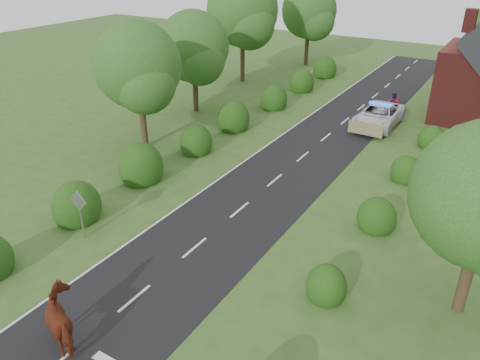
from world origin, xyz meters
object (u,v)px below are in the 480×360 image
Objects in this scene: police_van at (379,116)px; pedestrian_purple at (393,102)px; pedestrian_red at (395,109)px; road_sign at (79,207)px; cow at (66,323)px.

police_van is 3.39× the size of pedestrian_purple.
pedestrian_red is 0.87× the size of pedestrian_purple.
road_sign reaches higher than pedestrian_red.
pedestrian_purple reaches higher than cow.
cow is 27.19m from police_van.
road_sign is 1.60× the size of pedestrian_red.
police_van reaches higher than pedestrian_red.
cow is at bearing -46.53° from road_sign.
police_van is (7.50, 22.20, -0.81)m from road_sign.
road_sign reaches higher than police_van.
police_van is at bearing 67.36° from pedestrian_red.
road_sign is 26.97m from pedestrian_purple.
road_sign is 1.05× the size of cow.
police_van reaches higher than pedestrian_purple.
pedestrian_red is (0.62, 2.46, -0.05)m from police_van.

